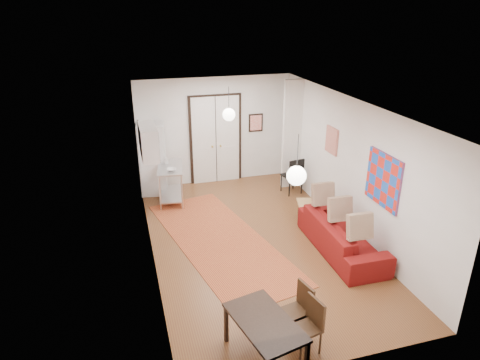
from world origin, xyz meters
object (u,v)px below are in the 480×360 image
object	(u,v)px
fridge	(153,159)
dining_chair_near	(293,305)
dining_table	(265,325)
black_side_chair	(291,171)
sofa	(342,236)
coffee_table	(317,204)
dining_chair_far	(302,320)
kitchen_counter	(171,179)

from	to	relation	value
fridge	dining_chair_near	distance (m)	6.07
dining_table	black_side_chair	world-z (taller)	black_side_chair
sofa	coffee_table	bearing A→B (deg)	-5.13
dining_chair_far	black_side_chair	world-z (taller)	black_side_chair
dining_chair_near	dining_chair_far	distance (m)	0.35
coffee_table	black_side_chair	xyz separation A→B (m)	(-0.00, 1.62, 0.23)
dining_chair_near	dining_chair_far	bearing A→B (deg)	-12.59
dining_table	sofa	bearing A→B (deg)	43.23
dining_chair_far	coffee_table	bearing A→B (deg)	138.94
kitchen_counter	dining_table	size ratio (longest dim) A/B	0.95
dining_table	dining_chair_near	bearing A→B (deg)	35.47
kitchen_counter	dining_chair_far	xyz separation A→B (m)	(1.12, -5.58, -0.11)
fridge	dining_chair_far	world-z (taller)	fridge
coffee_table	dining_chair_far	bearing A→B (deg)	-118.47
dining_table	dining_chair_near	xyz separation A→B (m)	(0.60, 0.43, -0.12)
dining_table	dining_chair_near	distance (m)	0.75
dining_chair_near	black_side_chair	distance (m)	5.33
coffee_table	black_side_chair	bearing A→B (deg)	90.01
sofa	kitchen_counter	distance (m)	4.49
sofa	dining_chair_near	world-z (taller)	dining_chair_near
sofa	kitchen_counter	world-z (taller)	kitchen_counter
fridge	dining_chair_near	bearing A→B (deg)	-67.82
black_side_chair	fridge	bearing A→B (deg)	-26.59
fridge	dining_chair_near	world-z (taller)	fridge
sofa	fridge	xyz separation A→B (m)	(-3.32, 4.01, 0.59)
dining_table	kitchen_counter	bearing A→B (deg)	95.29
sofa	dining_table	bearing A→B (deg)	134.04
sofa	black_side_chair	world-z (taller)	black_side_chair
black_side_chair	dining_chair_far	bearing A→B (deg)	57.79
sofa	kitchen_counter	bearing A→B (deg)	42.12
kitchen_counter	fridge	bearing A→B (deg)	127.33
dining_chair_far	sofa	bearing A→B (deg)	127.67
coffee_table	dining_chair_near	bearing A→B (deg)	-120.91
dining_chair_near	kitchen_counter	bearing A→B (deg)	179.53
fridge	black_side_chair	distance (m)	3.61
dining_chair_near	dining_chair_far	size ratio (longest dim) A/B	1.00
sofa	dining_table	distance (m)	3.35
coffee_table	kitchen_counter	size ratio (longest dim) A/B	0.79
sofa	black_side_chair	size ratio (longest dim) A/B	2.42
kitchen_counter	black_side_chair	distance (m)	3.13
dining_chair_far	black_side_chair	distance (m)	5.65
coffee_table	fridge	distance (m)	4.35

